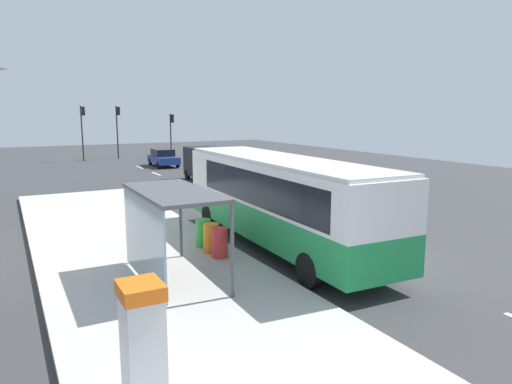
{
  "coord_description": "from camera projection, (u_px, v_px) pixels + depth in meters",
  "views": [
    {
      "loc": [
        -10.02,
        -11.39,
        4.77
      ],
      "look_at": [
        -1.0,
        5.38,
        1.5
      ],
      "focal_mm": 32.95,
      "sensor_mm": 36.0,
      "label": 1
    }
  ],
  "objects": [
    {
      "name": "recycling_bin_red",
      "position": [
        220.0,
        243.0,
        14.92
      ],
      "size": [
        0.52,
        0.52,
        0.95
      ],
      "primitive_type": "cylinder",
      "color": "red",
      "rests_on": "sidewalk_platform"
    },
    {
      "name": "traffic_light_median",
      "position": [
        118.0,
        124.0,
        47.54
      ],
      "size": [
        0.49,
        0.28,
        5.32
      ],
      "color": "#2D2D2D",
      "rests_on": "ground"
    },
    {
      "name": "sedan_near",
      "position": [
        163.0,
        157.0,
        41.25
      ],
      "size": [
        1.97,
        4.46,
        1.52
      ],
      "color": "navy",
      "rests_on": "ground"
    },
    {
      "name": "sidewalk_platform",
      "position": [
        151.0,
        269.0,
        14.1
      ],
      "size": [
        6.2,
        30.0,
        0.18
      ],
      "primitive_type": "cube",
      "color": "beige",
      "rests_on": "ground"
    },
    {
      "name": "white_van",
      "position": [
        209.0,
        163.0,
        31.89
      ],
      "size": [
        2.23,
        5.29,
        2.3
      ],
      "color": "black",
      "rests_on": "ground"
    },
    {
      "name": "lane_stripe_seg_1",
      "position": [
        388.0,
        266.0,
        14.62
      ],
      "size": [
        0.16,
        2.2,
        0.01
      ],
      "primitive_type": "cube",
      "color": "silver",
      "rests_on": "ground"
    },
    {
      "name": "bus_shelter",
      "position": [
        162.0,
        213.0,
        12.56
      ],
      "size": [
        1.8,
        4.0,
        2.5
      ],
      "color": "#4C4C51",
      "rests_on": "sidewalk_platform"
    },
    {
      "name": "bus",
      "position": [
        279.0,
        197.0,
        16.34
      ],
      "size": [
        2.83,
        11.08,
        3.21
      ],
      "color": "#1E8C47",
      "rests_on": "ground"
    },
    {
      "name": "lane_stripe_seg_7",
      "position": [
        140.0,
        167.0,
        40.65
      ],
      "size": [
        0.16,
        2.2,
        0.01
      ],
      "primitive_type": "cube",
      "color": "silver",
      "rests_on": "ground"
    },
    {
      "name": "traffic_light_far_side",
      "position": [
        83.0,
        125.0,
        45.21
      ],
      "size": [
        0.49,
        0.28,
        5.31
      ],
      "color": "#2D2D2D",
      "rests_on": "ground"
    },
    {
      "name": "lane_stripe_seg_2",
      "position": [
        299.0,
        231.0,
        18.96
      ],
      "size": [
        0.16,
        2.2,
        0.01
      ],
      "primitive_type": "cube",
      "color": "silver",
      "rests_on": "ground"
    },
    {
      "name": "ticket_machine",
      "position": [
        143.0,
        339.0,
        7.52
      ],
      "size": [
        0.66,
        0.76,
        1.94
      ],
      "color": "silver",
      "rests_on": "sidewalk_platform"
    },
    {
      "name": "recycling_bin_orange",
      "position": [
        211.0,
        238.0,
        15.53
      ],
      "size": [
        0.52,
        0.52,
        0.95
      ],
      "primitive_type": "cylinder",
      "color": "orange",
      "rests_on": "sidewalk_platform"
    },
    {
      "name": "traffic_light_near_side",
      "position": [
        172.0,
        128.0,
        48.62
      ],
      "size": [
        0.49,
        0.28,
        4.55
      ],
      "color": "#2D2D2D",
      "rests_on": "ground"
    },
    {
      "name": "lane_stripe_seg_3",
      "position": [
        244.0,
        209.0,
        23.3
      ],
      "size": [
        0.16,
        2.2,
        0.01
      ],
      "primitive_type": "cube",
      "color": "silver",
      "rests_on": "ground"
    },
    {
      "name": "lane_stripe_seg_6",
      "position": [
        156.0,
        174.0,
        36.32
      ],
      "size": [
        0.16,
        2.2,
        0.01
      ],
      "primitive_type": "cube",
      "color": "silver",
      "rests_on": "ground"
    },
    {
      "name": "ground_plane",
      "position": [
        201.0,
        194.0,
        27.52
      ],
      "size": [
        56.0,
        92.0,
        0.04
      ],
      "primitive_type": "cube",
      "color": "#38383A"
    },
    {
      "name": "recycling_bin_green",
      "position": [
        203.0,
        233.0,
        16.13
      ],
      "size": [
        0.52,
        0.52,
        0.95
      ],
      "primitive_type": "cylinder",
      "color": "green",
      "rests_on": "sidewalk_platform"
    },
    {
      "name": "lane_stripe_seg_5",
      "position": [
        177.0,
        182.0,
        31.98
      ],
      "size": [
        0.16,
        2.2,
        0.01
      ],
      "primitive_type": "cube",
      "color": "silver",
      "rests_on": "ground"
    },
    {
      "name": "lane_stripe_seg_4",
      "position": [
        205.0,
        193.0,
        27.64
      ],
      "size": [
        0.16,
        2.2,
        0.01
      ],
      "primitive_type": "cube",
      "color": "silver",
      "rests_on": "ground"
    }
  ]
}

